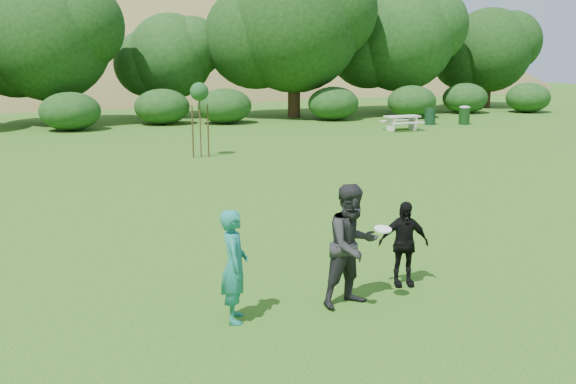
% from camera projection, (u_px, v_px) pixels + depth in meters
% --- Properties ---
extents(ground, '(120.00, 120.00, 0.00)m').
position_uv_depth(ground, '(352.00, 291.00, 10.81)').
color(ground, '#19470C').
rests_on(ground, ground).
extents(player_teal, '(0.56, 0.71, 1.71)m').
position_uv_depth(player_teal, '(234.00, 266.00, 9.46)').
color(player_teal, '#197369').
rests_on(player_teal, ground).
extents(player_grey, '(1.09, 0.92, 1.96)m').
position_uv_depth(player_grey, '(352.00, 245.00, 10.03)').
color(player_grey, '#232325').
rests_on(player_grey, ground).
extents(player_black, '(0.93, 0.57, 1.48)m').
position_uv_depth(player_black, '(403.00, 244.00, 10.94)').
color(player_black, black).
rests_on(player_black, ground).
extents(trash_can_near, '(0.60, 0.60, 0.90)m').
position_uv_depth(trash_can_near, '(430.00, 117.00, 35.73)').
color(trash_can_near, '#13341F').
rests_on(trash_can_near, ground).
extents(frisbee, '(0.27, 0.27, 0.07)m').
position_uv_depth(frisbee, '(383.00, 229.00, 9.90)').
color(frisbee, white).
rests_on(frisbee, ground).
extents(sapling, '(0.70, 0.70, 2.85)m').
position_uv_depth(sapling, '(199.00, 94.00, 24.13)').
color(sapling, '#3F3019').
rests_on(sapling, ground).
extents(picnic_table, '(1.80, 1.48, 0.76)m').
position_uv_depth(picnic_table, '(402.00, 120.00, 33.03)').
color(picnic_table, '#B9B7AA').
rests_on(picnic_table, ground).
extents(trash_can_lidded, '(0.60, 0.60, 1.05)m').
position_uv_depth(trash_can_lidded, '(464.00, 115.00, 35.79)').
color(trash_can_lidded, '#143714').
rests_on(trash_can_lidded, ground).
extents(hillside, '(150.00, 72.00, 52.00)m').
position_uv_depth(hillside, '(85.00, 190.00, 75.60)').
color(hillside, olive).
rests_on(hillside, ground).
extents(tree_row, '(53.92, 10.38, 9.62)m').
position_uv_depth(tree_row, '(181.00, 36.00, 37.07)').
color(tree_row, '#3A2616').
rests_on(tree_row, ground).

